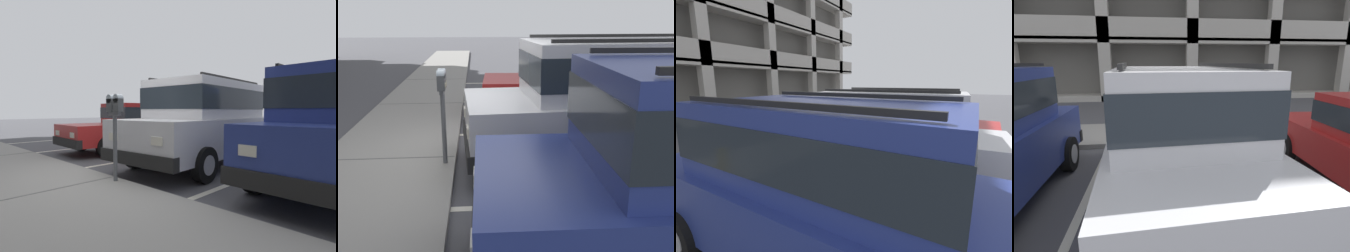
% 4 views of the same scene
% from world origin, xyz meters
% --- Properties ---
extents(ground_plane, '(80.00, 80.00, 0.10)m').
position_xyz_m(ground_plane, '(0.00, 0.00, -0.05)').
color(ground_plane, '#4C4C51').
extents(sidewalk, '(40.00, 2.20, 0.12)m').
position_xyz_m(sidewalk, '(0.00, 1.30, 0.06)').
color(sidewalk, gray).
rests_on(sidewalk, ground_plane).
extents(parking_stall_lines, '(12.45, 4.80, 0.01)m').
position_xyz_m(parking_stall_lines, '(1.54, -1.40, 0.00)').
color(parking_stall_lines, silver).
rests_on(parking_stall_lines, ground_plane).
extents(silver_suv, '(2.21, 4.88, 2.03)m').
position_xyz_m(silver_suv, '(-0.17, -2.37, 1.09)').
color(silver_suv, silver).
rests_on(silver_suv, ground_plane).
extents(dark_hatchback, '(2.03, 4.58, 1.54)m').
position_xyz_m(dark_hatchback, '(3.05, -2.65, 0.82)').
color(dark_hatchback, red).
rests_on(dark_hatchback, ground_plane).
extents(parking_meter_near, '(0.35, 0.12, 1.46)m').
position_xyz_m(parking_meter_near, '(-0.25, 0.35, 1.21)').
color(parking_meter_near, '#595B60').
rests_on(parking_meter_near, sidewalk).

